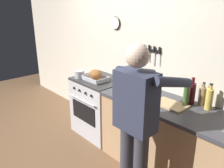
{
  "coord_description": "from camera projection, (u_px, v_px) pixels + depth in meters",
  "views": [
    {
      "loc": [
        2.31,
        -1.07,
        1.97
      ],
      "look_at": [
        0.21,
        0.85,
        0.97
      ],
      "focal_mm": 36.58,
      "sensor_mm": 36.0,
      "label": 1
    }
  ],
  "objects": [
    {
      "name": "ground_plane",
      "position": [
        52.0,
        165.0,
        2.94
      ],
      "size": [
        8.0,
        8.0,
        0.0
      ],
      "primitive_type": "plane",
      "color": "brown"
    },
    {
      "name": "wall_back",
      "position": [
        127.0,
        52.0,
        3.37
      ],
      "size": [
        6.0,
        0.13,
        2.6
      ],
      "color": "beige",
      "rests_on": "ground"
    },
    {
      "name": "counter_block",
      "position": [
        181.0,
        145.0,
        2.58
      ],
      "size": [
        2.03,
        0.65,
        0.9
      ],
      "color": "tan",
      "rests_on": "ground"
    },
    {
      "name": "stove",
      "position": [
        100.0,
        106.0,
        3.57
      ],
      "size": [
        0.76,
        0.67,
        0.9
      ],
      "color": "#BCBCC1",
      "rests_on": "ground"
    },
    {
      "name": "person_cook",
      "position": [
        137.0,
        119.0,
        2.12
      ],
      "size": [
        0.51,
        0.63,
        1.66
      ],
      "rotation": [
        0.0,
        0.0,
        1.74
      ],
      "color": "#383842",
      "rests_on": "ground"
    },
    {
      "name": "roasting_pan",
      "position": [
        96.0,
        76.0,
        3.34
      ],
      "size": [
        0.35,
        0.26,
        0.16
      ],
      "color": "#B7B7BC",
      "rests_on": "stove"
    },
    {
      "name": "saucepan",
      "position": [
        79.0,
        74.0,
        3.47
      ],
      "size": [
        0.15,
        0.15,
        0.11
      ],
      "color": "#B7B7BC",
      "rests_on": "stove"
    },
    {
      "name": "cutting_board",
      "position": [
        170.0,
        105.0,
        2.53
      ],
      "size": [
        0.36,
        0.24,
        0.02
      ],
      "primitive_type": "cube",
      "color": "tan",
      "rests_on": "counter_block"
    },
    {
      "name": "bottle_vinegar",
      "position": [
        202.0,
        96.0,
        2.51
      ],
      "size": [
        0.06,
        0.06,
        0.27
      ],
      "color": "#997F4C",
      "rests_on": "counter_block"
    },
    {
      "name": "bottle_wine_red",
      "position": [
        192.0,
        93.0,
        2.54
      ],
      "size": [
        0.08,
        0.08,
        0.31
      ],
      "color": "#47141E",
      "rests_on": "counter_block"
    },
    {
      "name": "bottle_cooking_oil",
      "position": [
        209.0,
        99.0,
        2.4
      ],
      "size": [
        0.08,
        0.08,
        0.29
      ],
      "color": "gold",
      "rests_on": "counter_block"
    },
    {
      "name": "bottle_olive_oil",
      "position": [
        186.0,
        95.0,
        2.47
      ],
      "size": [
        0.06,
        0.06,
        0.31
      ],
      "color": "#385623",
      "rests_on": "counter_block"
    },
    {
      "name": "bottle_dish_soap",
      "position": [
        135.0,
        79.0,
        3.12
      ],
      "size": [
        0.07,
        0.07,
        0.25
      ],
      "color": "#338CCC",
      "rests_on": "counter_block"
    },
    {
      "name": "bottle_hot_sauce",
      "position": [
        142.0,
        83.0,
        2.99
      ],
      "size": [
        0.05,
        0.05,
        0.2
      ],
      "color": "red",
      "rests_on": "counter_block"
    }
  ]
}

